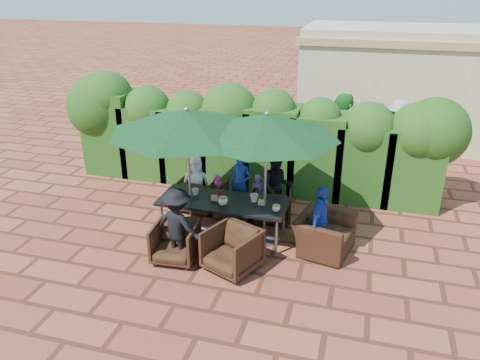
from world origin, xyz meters
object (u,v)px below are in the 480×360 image
(dining_table, at_px, (223,204))
(chair_near_right, at_px, (232,248))
(chair_far_left, at_px, (198,192))
(umbrella_right, at_px, (267,126))
(chair_far_mid, at_px, (236,200))
(umbrella_left, at_px, (187,121))
(chair_end_right, at_px, (325,228))
(chair_near_left, at_px, (175,241))
(chair_far_right, at_px, (273,203))

(dining_table, distance_m, chair_near_right, 1.12)
(chair_far_left, bearing_deg, dining_table, 133.10)
(umbrella_right, bearing_deg, chair_far_mid, 133.76)
(umbrella_left, relative_size, chair_end_right, 2.65)
(umbrella_right, relative_size, chair_far_mid, 3.43)
(chair_far_mid, bearing_deg, chair_end_right, 163.36)
(dining_table, bearing_deg, umbrella_left, -173.35)
(umbrella_right, height_order, chair_near_right, umbrella_right)
(chair_near_left, bearing_deg, chair_end_right, 18.35)
(chair_far_mid, bearing_deg, dining_table, 96.30)
(dining_table, height_order, chair_far_mid, dining_table)
(chair_far_mid, distance_m, chair_far_right, 0.75)
(chair_far_mid, xyz_separation_m, chair_far_right, (0.74, 0.09, 0.01))
(dining_table, bearing_deg, umbrella_right, 2.55)
(dining_table, xyz_separation_m, umbrella_right, (0.77, 0.03, 1.54))
(dining_table, height_order, chair_near_left, dining_table)
(dining_table, relative_size, chair_far_left, 3.13)
(dining_table, relative_size, umbrella_left, 0.86)
(chair_far_left, height_order, chair_far_right, chair_far_left)
(umbrella_right, xyz_separation_m, chair_far_right, (-0.02, 0.89, -1.84))
(dining_table, xyz_separation_m, chair_near_right, (0.46, -0.98, -0.27))
(dining_table, xyz_separation_m, chair_far_right, (0.75, 0.92, -0.30))
(chair_end_right, bearing_deg, chair_near_left, 124.90)
(chair_far_right, xyz_separation_m, chair_near_right, (-0.29, -1.90, 0.03))
(umbrella_right, distance_m, chair_near_left, 2.48)
(chair_far_mid, height_order, chair_near_right, chair_near_right)
(chair_far_right, relative_size, chair_near_left, 1.00)
(umbrella_left, bearing_deg, chair_near_right, -40.47)
(chair_near_left, relative_size, chair_end_right, 0.73)
(chair_far_right, bearing_deg, chair_far_left, -9.95)
(chair_far_mid, relative_size, chair_far_right, 0.98)
(umbrella_right, distance_m, chair_far_mid, 2.15)
(chair_far_right, height_order, chair_near_right, chair_near_right)
(chair_near_right, xyz_separation_m, chair_end_right, (1.39, 1.01, 0.04))
(umbrella_right, bearing_deg, chair_far_left, 150.16)
(umbrella_right, xyz_separation_m, chair_near_right, (-0.31, -1.02, -1.81))
(umbrella_left, distance_m, chair_far_left, 2.13)
(umbrella_right, bearing_deg, chair_near_right, -106.92)
(dining_table, height_order, umbrella_left, umbrella_left)
(umbrella_right, bearing_deg, dining_table, -177.45)
(dining_table, relative_size, chair_near_right, 2.90)
(chair_end_right, bearing_deg, umbrella_left, 104.90)
(umbrella_left, bearing_deg, chair_far_left, 103.51)
(chair_near_right, bearing_deg, chair_near_left, -158.10)
(dining_table, bearing_deg, chair_near_left, -119.95)
(chair_far_left, xyz_separation_m, chair_near_left, (0.30, -1.93, -0.00))
(umbrella_right, height_order, chair_far_right, umbrella_right)
(chair_near_right, bearing_deg, chair_far_right, 104.49)
(chair_far_left, xyz_separation_m, chair_far_right, (1.60, -0.05, -0.00))
(chair_far_left, xyz_separation_m, chair_near_right, (1.32, -1.95, 0.03))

